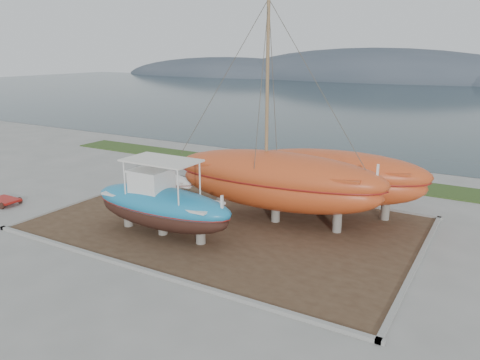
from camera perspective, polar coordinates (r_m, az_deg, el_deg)
The scene contains 11 objects.
ground at distance 20.59m, azimuth -7.49°, elevation -8.84°, with size 140.00×140.00×0.00m, color gray.
dirt_patch at distance 23.60m, azimuth -1.55°, elevation -5.36°, with size 18.00×12.00×0.06m, color #422D1E.
curb_frame at distance 23.58m, azimuth -1.55°, elevation -5.26°, with size 18.60×12.60×0.15m, color gray, non-canonical shape.
grass_strip at distance 33.46m, azimuth 8.87°, elevation 0.83°, with size 44.00×3.00×0.08m, color #284219.
sea at distance 85.92m, azimuth 22.59°, elevation 8.79°, with size 260.00×100.00×0.04m, color #182C31, non-canonical shape.
mountain_ridge at distance 140.45m, azimuth 25.91°, elevation 10.64°, with size 200.00×36.00×20.00m, color #333D49, non-canonical shape.
blue_caique at distance 21.95m, azimuth -9.56°, elevation -2.13°, with size 7.51×2.35×3.62m, color #1C80B3, non-canonical shape.
white_dinghy at distance 28.65m, azimuth -8.86°, elevation -0.46°, with size 3.81×1.43×1.15m, color silver, non-canonical shape.
orange_sailboat at distance 22.60m, azimuth 4.60°, elevation 7.70°, with size 10.97×3.23×10.65m, color #BA441C, non-canonical shape.
orange_bare_hull at distance 25.01m, azimuth 10.85°, elevation -0.35°, with size 10.09×3.03×3.31m, color #BA441C, non-canonical shape.
red_trailer at distance 29.60m, azimuth -26.73°, elevation -2.39°, with size 2.49×1.25×0.35m, color #A81813, non-canonical shape.
Camera 1 is at (11.64, -14.71, 8.48)m, focal length 35.00 mm.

